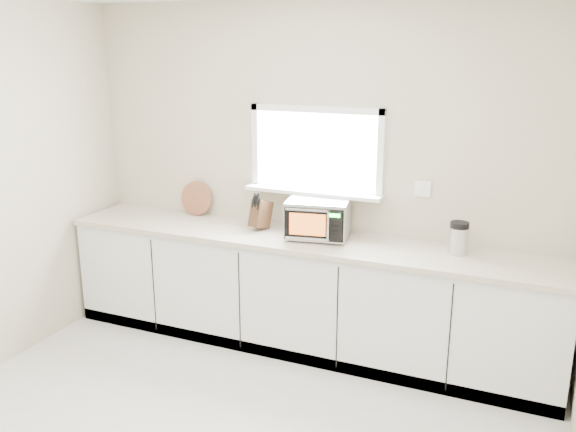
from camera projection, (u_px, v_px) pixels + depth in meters
The scene contains 7 objects.
back_wall at pixel (316, 174), 4.85m from camera, with size 4.00×0.17×2.70m.
cabinets at pixel (302, 295), 4.84m from camera, with size 3.92×0.60×0.88m, color silver.
countertop at pixel (302, 240), 4.71m from camera, with size 3.92×0.64×0.04m, color beige.
microwave at pixel (318, 218), 4.66m from camera, with size 0.52×0.44×0.30m.
knife_block at pixel (261, 213), 4.88m from camera, with size 0.16×0.23×0.31m.
cutting_board at pixel (197, 198), 5.30m from camera, with size 0.30×0.30×0.02m, color brown.
coffee_grinder at pixel (459, 238), 4.30m from camera, with size 0.14×0.14×0.24m.
Camera 1 is at (1.68, -2.47, 2.34)m, focal length 38.00 mm.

